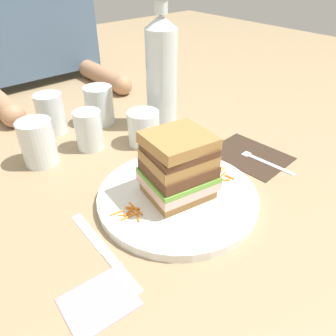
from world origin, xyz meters
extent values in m
plane|color=#9E8460|center=(0.00, 0.00, 0.00)|extent=(3.00, 3.00, 0.00)
cylinder|color=white|center=(0.00, -0.03, 0.01)|extent=(0.30, 0.30, 0.02)
cube|color=#A87A42|center=(0.00, -0.03, 0.03)|extent=(0.12, 0.11, 0.02)
cube|color=beige|center=(0.00, -0.03, 0.05)|extent=(0.13, 0.12, 0.02)
cube|color=#6BA83D|center=(0.00, -0.03, 0.06)|extent=(0.13, 0.12, 0.01)
cube|color=#56331E|center=(0.00, -0.03, 0.07)|extent=(0.12, 0.12, 0.02)
cube|color=#A87A42|center=(0.00, -0.03, 0.10)|extent=(0.12, 0.11, 0.02)
cube|color=#56331E|center=(0.00, -0.03, 0.11)|extent=(0.12, 0.11, 0.01)
cube|color=#A87A42|center=(0.00, -0.03, 0.13)|extent=(0.12, 0.11, 0.03)
cylinder|color=orange|center=(-0.08, -0.01, 0.02)|extent=(0.01, 0.03, 0.00)
cylinder|color=orange|center=(-0.09, -0.01, 0.02)|extent=(0.02, 0.02, 0.00)
cylinder|color=orange|center=(-0.11, -0.02, 0.02)|extent=(0.03, 0.01, 0.00)
cylinder|color=orange|center=(-0.10, -0.01, 0.02)|extent=(0.02, 0.01, 0.00)
cylinder|color=orange|center=(-0.09, -0.02, 0.02)|extent=(0.00, 0.03, 0.00)
cylinder|color=orange|center=(-0.12, 0.00, 0.02)|extent=(0.02, 0.01, 0.00)
cylinder|color=orange|center=(-0.11, -0.01, 0.02)|extent=(0.02, 0.01, 0.00)
cylinder|color=orange|center=(-0.09, -0.03, 0.02)|extent=(0.01, 0.02, 0.00)
cylinder|color=orange|center=(-0.09, -0.01, 0.02)|extent=(0.01, 0.03, 0.00)
cylinder|color=orange|center=(0.12, -0.03, 0.02)|extent=(0.02, 0.01, 0.00)
cylinder|color=orange|center=(0.10, -0.06, 0.02)|extent=(0.02, 0.02, 0.00)
cylinder|color=orange|center=(0.10, -0.04, 0.02)|extent=(0.02, 0.01, 0.00)
cylinder|color=orange|center=(0.11, -0.06, 0.02)|extent=(0.01, 0.02, 0.00)
cylinder|color=orange|center=(0.10, -0.02, 0.02)|extent=(0.01, 0.02, 0.00)
cylinder|color=orange|center=(0.12, -0.03, 0.02)|extent=(0.02, 0.01, 0.00)
cube|color=#38281E|center=(0.23, -0.02, 0.00)|extent=(0.14, 0.17, 0.00)
cube|color=silver|center=(0.23, -0.07, 0.00)|extent=(0.02, 0.11, 0.00)
cube|color=silver|center=(0.23, -0.01, 0.00)|extent=(0.02, 0.02, 0.00)
cylinder|color=silver|center=(0.23, 0.02, 0.00)|extent=(0.01, 0.04, 0.00)
cylinder|color=silver|center=(0.23, 0.02, 0.00)|extent=(0.01, 0.04, 0.00)
cylinder|color=silver|center=(0.22, 0.02, 0.00)|extent=(0.01, 0.04, 0.00)
cylinder|color=silver|center=(0.22, 0.02, 0.00)|extent=(0.01, 0.04, 0.00)
cube|color=silver|center=(-0.17, -0.09, 0.00)|extent=(0.02, 0.10, 0.00)
cube|color=silver|center=(-0.17, 0.01, 0.00)|extent=(0.02, 0.11, 0.00)
cylinder|color=white|center=(0.08, 0.19, 0.04)|extent=(0.07, 0.07, 0.08)
cylinder|color=orange|center=(0.08, 0.19, 0.03)|extent=(0.07, 0.07, 0.06)
cylinder|color=silver|center=(0.18, 0.23, 0.12)|extent=(0.08, 0.08, 0.24)
cone|color=silver|center=(0.18, 0.23, 0.26)|extent=(0.08, 0.08, 0.03)
cylinder|color=silver|center=(0.18, 0.23, 0.29)|extent=(0.03, 0.03, 0.03)
cylinder|color=silver|center=(-0.02, 0.25, 0.05)|extent=(0.06, 0.06, 0.09)
cylinder|color=silver|center=(0.06, 0.35, 0.05)|extent=(0.07, 0.07, 0.10)
cylinder|color=silver|center=(-0.14, 0.26, 0.05)|extent=(0.07, 0.07, 0.10)
cylinder|color=silver|center=(-0.05, 0.38, 0.05)|extent=(0.07, 0.07, 0.10)
cube|color=pink|center=(-0.22, -0.12, 0.00)|extent=(0.10, 0.08, 0.00)
cylinder|color=tan|center=(0.22, 0.59, 0.03)|extent=(0.06, 0.22, 0.06)
sphere|color=tan|center=(-0.12, 0.48, 0.03)|extent=(0.06, 0.06, 0.06)
sphere|color=tan|center=(0.22, 0.48, 0.03)|extent=(0.06, 0.06, 0.06)
cube|color=slate|center=(0.05, 0.76, 0.19)|extent=(0.45, 0.12, 0.32)
camera|label=1|loc=(-0.32, -0.37, 0.40)|focal=35.19mm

